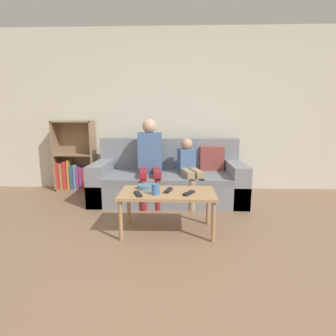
% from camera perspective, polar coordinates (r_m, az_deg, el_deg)
% --- Properties ---
extents(ground_plane, '(22.00, 22.00, 0.00)m').
position_cam_1_polar(ground_plane, '(2.03, 0.22, -24.89)').
color(ground_plane, '#84664C').
extents(wall_back, '(12.00, 0.06, 2.60)m').
position_cam_1_polar(wall_back, '(4.43, 1.30, 12.26)').
color(wall_back, beige).
rests_on(wall_back, ground_plane).
extents(couch, '(2.15, 0.95, 0.88)m').
position_cam_1_polar(couch, '(3.89, 0.24, -2.67)').
color(couch, gray).
rests_on(couch, ground_plane).
extents(bookshelf, '(0.64, 0.28, 1.14)m').
position_cam_1_polar(bookshelf, '(4.66, -19.64, 0.69)').
color(bookshelf, '#8E7051').
rests_on(bookshelf, ground_plane).
extents(coffee_table, '(0.98, 0.51, 0.44)m').
position_cam_1_polar(coffee_table, '(2.72, -0.12, -6.17)').
color(coffee_table, '#A87F56').
rests_on(coffee_table, ground_plane).
extents(person_adult, '(0.38, 0.68, 1.18)m').
position_cam_1_polar(person_adult, '(3.74, -3.99, 2.75)').
color(person_adult, maroon).
rests_on(person_adult, ground_plane).
extents(person_child, '(0.37, 0.68, 0.90)m').
position_cam_1_polar(person_child, '(3.70, 4.68, 0.19)').
color(person_child, '#9E8966').
rests_on(person_child, ground_plane).
extents(cup_near, '(0.08, 0.08, 0.11)m').
position_cam_1_polar(cup_near, '(2.61, -2.71, -4.61)').
color(cup_near, '#3D70B2').
rests_on(cup_near, coffee_table).
extents(tv_remote_0, '(0.13, 0.17, 0.02)m').
position_cam_1_polar(tv_remote_0, '(2.63, 4.57, -5.46)').
color(tv_remote_0, black).
rests_on(tv_remote_0, coffee_table).
extents(tv_remote_1, '(0.11, 0.18, 0.02)m').
position_cam_1_polar(tv_remote_1, '(2.61, -6.55, -5.63)').
color(tv_remote_1, black).
rests_on(tv_remote_1, coffee_table).
extents(tv_remote_2, '(0.09, 0.18, 0.02)m').
position_cam_1_polar(tv_remote_2, '(2.73, 0.08, -4.87)').
color(tv_remote_2, black).
rests_on(tv_remote_2, coffee_table).
extents(snack_bowl, '(0.17, 0.17, 0.05)m').
position_cam_1_polar(snack_bowl, '(2.83, -4.97, -4.07)').
color(snack_bowl, teal).
rests_on(snack_bowl, coffee_table).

